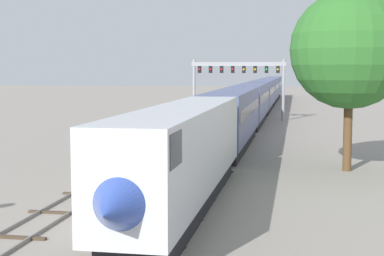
# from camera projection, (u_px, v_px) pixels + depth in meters

# --- Properties ---
(ground_plane) EXTENTS (400.00, 400.00, 0.00)m
(ground_plane) POSITION_uv_depth(u_px,v_px,m) (117.00, 229.00, 24.03)
(ground_plane) COLOR gray
(track_main) EXTENTS (2.60, 200.00, 0.16)m
(track_main) POSITION_uv_depth(u_px,v_px,m) (259.00, 115.00, 82.43)
(track_main) COLOR slate
(track_main) RESTS_ON ground
(track_near) EXTENTS (2.60, 160.00, 0.16)m
(track_near) POSITION_uv_depth(u_px,v_px,m) (197.00, 129.00, 63.81)
(track_near) COLOR slate
(track_near) RESTS_ON ground
(passenger_train) EXTENTS (3.04, 128.30, 4.80)m
(passenger_train) POSITION_uv_depth(u_px,v_px,m) (258.00, 98.00, 80.11)
(passenger_train) COLOR silver
(passenger_train) RESTS_ON ground
(signal_gantry) EXTENTS (12.10, 0.49, 7.78)m
(signal_gantry) POSITION_uv_depth(u_px,v_px,m) (238.00, 75.00, 74.92)
(signal_gantry) COLOR #999BA0
(signal_gantry) RESTS_ON ground
(trackside_tree_left) EXTENTS (7.56, 7.56, 11.56)m
(trackside_tree_left) POSITION_uv_depth(u_px,v_px,m) (350.00, 50.00, 37.01)
(trackside_tree_left) COLOR brown
(trackside_tree_left) RESTS_ON ground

